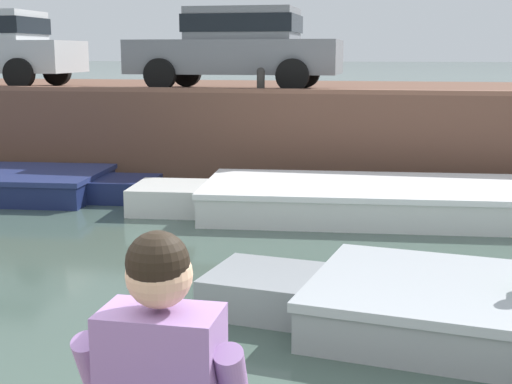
# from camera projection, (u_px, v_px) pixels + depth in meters

# --- Properties ---
(ground_plane) EXTENTS (400.00, 400.00, 0.00)m
(ground_plane) POSITION_uv_depth(u_px,v_px,m) (288.00, 275.00, 7.75)
(ground_plane) COLOR #42564C
(far_quay_wall) EXTENTS (60.00, 6.00, 1.68)m
(far_quay_wall) POSITION_uv_depth(u_px,v_px,m) (342.00, 126.00, 15.24)
(far_quay_wall) COLOR brown
(far_quay_wall) RESTS_ON ground
(far_wall_coping) EXTENTS (60.00, 0.24, 0.08)m
(far_wall_coping) POSITION_uv_depth(u_px,v_px,m) (332.00, 92.00, 12.29)
(far_wall_coping) COLOR brown
(far_wall_coping) RESTS_ON far_quay_wall
(boat_moored_central_white) EXTENTS (7.08, 2.65, 0.48)m
(boat_moored_central_white) POSITION_uv_depth(u_px,v_px,m) (383.00, 200.00, 10.52)
(boat_moored_central_white) COLOR white
(boat_moored_central_white) RESTS_ON ground
(car_left_inner_grey) EXTENTS (4.04, 1.92, 1.54)m
(car_left_inner_grey) POSITION_uv_depth(u_px,v_px,m) (238.00, 45.00, 13.72)
(car_left_inner_grey) COLOR slate
(car_left_inner_grey) RESTS_ON far_quay_wall
(mooring_bollard_mid) EXTENTS (0.15, 0.15, 0.45)m
(mooring_bollard_mid) POSITION_uv_depth(u_px,v_px,m) (261.00, 79.00, 12.62)
(mooring_bollard_mid) COLOR #2D2B28
(mooring_bollard_mid) RESTS_ON far_quay_wall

